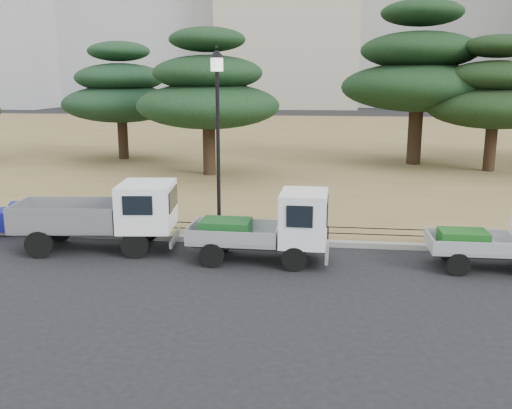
# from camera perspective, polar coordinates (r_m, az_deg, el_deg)

# --- Properties ---
(ground) EXTENTS (220.00, 220.00, 0.00)m
(ground) POSITION_cam_1_polar(r_m,az_deg,el_deg) (14.21, -1.04, -6.86)
(ground) COLOR black
(lawn) EXTENTS (120.00, 56.00, 0.15)m
(lawn) POSITION_cam_1_polar(r_m,az_deg,el_deg) (44.15, 4.81, 6.43)
(lawn) COLOR olive
(lawn) RESTS_ON ground
(curb) EXTENTS (120.00, 0.25, 0.16)m
(curb) POSITION_cam_1_polar(r_m,az_deg,el_deg) (16.64, 0.27, -3.66)
(curb) COLOR gray
(curb) RESTS_ON ground
(truck_large) EXTENTS (4.53, 2.22, 1.90)m
(truck_large) POSITION_cam_1_polar(r_m,az_deg,el_deg) (16.38, -14.81, -0.82)
(truck_large) COLOR black
(truck_large) RESTS_ON ground
(truck_kei_front) EXTENTS (3.59, 1.60, 1.89)m
(truck_kei_front) POSITION_cam_1_polar(r_m,az_deg,el_deg) (14.83, 1.39, -2.23)
(truck_kei_front) COLOR black
(truck_kei_front) RESTS_ON ground
(truck_kei_rear) EXTENTS (3.24, 1.43, 1.69)m
(truck_kei_rear) POSITION_cam_1_polar(r_m,az_deg,el_deg) (15.54, 23.79, -3.01)
(truck_kei_rear) COLOR black
(truck_kei_rear) RESTS_ON ground
(street_lamp) EXTENTS (0.48, 0.48, 5.35)m
(street_lamp) POSITION_cam_1_polar(r_m,az_deg,el_deg) (16.50, -3.86, 9.20)
(street_lamp) COLOR black
(street_lamp) RESTS_ON lawn
(pipe_fence) EXTENTS (38.00, 0.04, 0.40)m
(pipe_fence) POSITION_cam_1_polar(r_m,az_deg,el_deg) (16.69, 0.33, -2.33)
(pipe_fence) COLOR black
(pipe_fence) RESTS_ON lawn
(tarp_pile) EXTENTS (1.54, 1.36, 0.86)m
(tarp_pile) POSITION_cam_1_polar(r_m,az_deg,el_deg) (19.18, -22.83, -1.21)
(tarp_pile) COLOR #121591
(tarp_pile) RESTS_ON lawn
(pine_west_near) EXTENTS (6.60, 6.60, 6.60)m
(pine_west_near) POSITION_cam_1_polar(r_m,az_deg,el_deg) (33.85, -13.38, 10.89)
(pine_west_near) COLOR black
(pine_west_near) RESTS_ON lawn
(pine_center_left) EXTENTS (6.78, 6.78, 6.89)m
(pine_center_left) POSITION_cam_1_polar(r_m,az_deg,el_deg) (27.47, -4.81, 11.25)
(pine_center_left) COLOR black
(pine_center_left) RESTS_ON lawn
(pine_center_right) EXTENTS (8.07, 8.07, 8.56)m
(pine_center_right) POSITION_cam_1_polar(r_m,az_deg,el_deg) (32.04, 15.95, 12.74)
(pine_center_right) COLOR black
(pine_center_right) RESTS_ON lawn
(pine_east_near) EXTENTS (6.57, 6.57, 6.63)m
(pine_east_near) POSITION_cam_1_polar(r_m,az_deg,el_deg) (30.80, 22.79, 10.18)
(pine_east_near) COLOR black
(pine_east_near) RESTS_ON lawn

